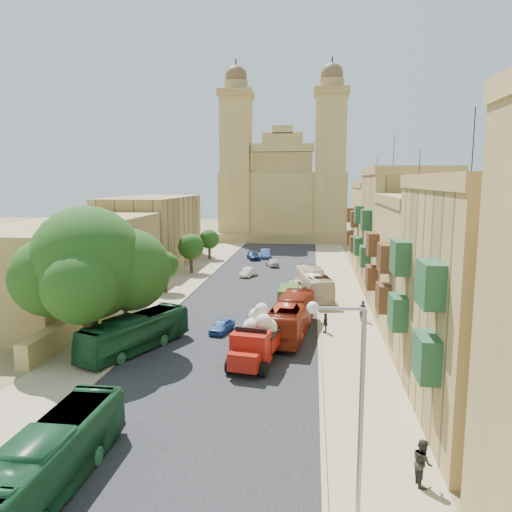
% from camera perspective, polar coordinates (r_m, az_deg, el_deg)
% --- Properties ---
extents(ground, '(260.00, 260.00, 0.00)m').
position_cam_1_polar(ground, '(32.44, -5.42, -13.98)').
color(ground, brown).
extents(road_surface, '(14.00, 140.00, 0.01)m').
position_cam_1_polar(road_surface, '(60.90, 0.43, -3.16)').
color(road_surface, black).
rests_on(road_surface, ground).
extents(sidewalk_east, '(5.00, 140.00, 0.01)m').
position_cam_1_polar(sidewalk_east, '(60.65, 9.41, -3.32)').
color(sidewalk_east, '#998964').
rests_on(sidewalk_east, ground).
extents(sidewalk_west, '(5.00, 140.00, 0.01)m').
position_cam_1_polar(sidewalk_west, '(62.61, -8.26, -2.92)').
color(sidewalk_west, '#998964').
rests_on(sidewalk_west, ground).
extents(kerb_east, '(0.25, 140.00, 0.12)m').
position_cam_1_polar(kerb_east, '(60.56, 7.04, -3.24)').
color(kerb_east, '#998964').
rests_on(kerb_east, ground).
extents(kerb_west, '(0.25, 140.00, 0.12)m').
position_cam_1_polar(kerb_west, '(62.01, -6.02, -2.94)').
color(kerb_west, '#998964').
rests_on(kerb_west, ground).
extents(townhouse_a, '(9.00, 14.00, 16.40)m').
position_cam_1_polar(townhouse_a, '(28.62, 26.06, -4.46)').
color(townhouse_a, tan).
rests_on(townhouse_a, ground).
extents(townhouse_b, '(9.00, 14.00, 14.90)m').
position_cam_1_polar(townhouse_b, '(41.95, 19.68, -1.20)').
color(townhouse_b, '#A4844A').
rests_on(townhouse_b, ground).
extents(townhouse_c, '(9.00, 14.00, 17.40)m').
position_cam_1_polar(townhouse_c, '(55.39, 16.52, 2.54)').
color(townhouse_c, tan).
rests_on(townhouse_c, ground).
extents(townhouse_d, '(9.00, 14.00, 15.90)m').
position_cam_1_polar(townhouse_d, '(69.23, 14.52, 3.15)').
color(townhouse_d, '#A4844A').
rests_on(townhouse_d, ground).
extents(west_wall, '(1.00, 40.00, 1.80)m').
position_cam_1_polar(west_wall, '(54.01, -14.08, -3.98)').
color(west_wall, '#A4844A').
rests_on(west_wall, ground).
extents(west_building_low, '(10.00, 28.00, 8.40)m').
position_cam_1_polar(west_building_low, '(53.82, -20.44, -0.73)').
color(west_building_low, olive).
rests_on(west_building_low, ground).
extents(west_building_mid, '(10.00, 22.00, 10.00)m').
position_cam_1_polar(west_building_mid, '(77.57, -11.79, 2.95)').
color(west_building_mid, tan).
rests_on(west_building_mid, ground).
extents(church, '(28.00, 22.50, 36.30)m').
position_cam_1_polar(church, '(108.11, 3.21, 7.07)').
color(church, '#A4844A').
rests_on(church, ground).
extents(ficus_tree, '(10.72, 9.86, 10.72)m').
position_cam_1_polar(ficus_tree, '(37.33, -18.52, -1.25)').
color(ficus_tree, '#38261C').
rests_on(ficus_tree, ground).
extents(street_tree_a, '(3.17, 3.17, 4.87)m').
position_cam_1_polar(street_tree_a, '(45.34, -14.76, -3.35)').
color(street_tree_a, '#38261C').
rests_on(street_tree_a, ground).
extents(street_tree_b, '(3.02, 3.02, 4.64)m').
position_cam_1_polar(street_tree_b, '(56.51, -10.36, -1.03)').
color(street_tree_b, '#38261C').
rests_on(street_tree_b, ground).
extents(street_tree_c, '(3.49, 3.49, 5.37)m').
position_cam_1_polar(street_tree_c, '(67.87, -7.44, 1.07)').
color(street_tree_c, '#38261C').
rests_on(street_tree_c, ground).
extents(street_tree_d, '(3.09, 3.09, 4.76)m').
position_cam_1_polar(street_tree_d, '(79.53, -5.36, 1.91)').
color(street_tree_d, '#38261C').
rests_on(street_tree_d, ground).
extents(streetlamp, '(2.11, 0.44, 8.22)m').
position_cam_1_polar(streetlamp, '(18.79, 10.53, -14.24)').
color(streetlamp, gray).
rests_on(streetlamp, ground).
extents(red_truck, '(3.70, 7.05, 3.93)m').
position_cam_1_polar(red_truck, '(34.78, 0.16, -9.32)').
color(red_truck, '#9C150C').
rests_on(red_truck, ground).
extents(olive_pickup, '(2.06, 4.38, 1.79)m').
position_cam_1_polar(olive_pickup, '(50.67, 3.73, -4.59)').
color(olive_pickup, '#415A21').
rests_on(olive_pickup, ground).
extents(bus_green_south, '(2.45, 9.79, 2.72)m').
position_cam_1_polar(bus_green_south, '(23.26, -22.34, -20.55)').
color(bus_green_south, '#1C5630').
rests_on(bus_green_south, ground).
extents(bus_green_north, '(5.97, 9.96, 2.74)m').
position_cam_1_polar(bus_green_north, '(38.11, -13.62, -8.52)').
color(bus_green_north, '#184D27').
rests_on(bus_green_north, ground).
extents(bus_red_east, '(3.72, 10.93, 2.99)m').
position_cam_1_polar(bus_red_east, '(40.87, 4.02, -6.94)').
color(bus_red_east, maroon).
rests_on(bus_red_east, ground).
extents(bus_cream_east, '(4.29, 10.81, 2.94)m').
position_cam_1_polar(bus_cream_east, '(54.00, 6.58, -3.16)').
color(bus_cream_east, beige).
rests_on(bus_cream_east, ground).
extents(car_blue_a, '(1.98, 3.40, 1.09)m').
position_cam_1_polar(car_blue_a, '(41.70, -3.92, -7.98)').
color(car_blue_a, '#305FA6').
rests_on(car_blue_a, ground).
extents(car_white_a, '(2.06, 3.75, 1.17)m').
position_cam_1_polar(car_white_a, '(65.25, -0.90, -1.84)').
color(car_white_a, silver).
rests_on(car_white_a, ground).
extents(car_cream, '(2.90, 5.40, 1.44)m').
position_cam_1_polar(car_cream, '(56.67, 5.05, -3.34)').
color(car_cream, '#F1EDAD').
rests_on(car_cream, ground).
extents(car_dkblue, '(2.91, 4.56, 1.23)m').
position_cam_1_polar(car_dkblue, '(79.09, -0.28, 0.03)').
color(car_dkblue, '#0E2140').
rests_on(car_dkblue, ground).
extents(car_white_b, '(2.55, 3.81, 1.20)m').
position_cam_1_polar(car_white_b, '(72.81, 1.86, -0.73)').
color(car_white_b, beige).
rests_on(car_white_b, ground).
extents(car_blue_b, '(2.01, 4.36, 1.38)m').
position_cam_1_polar(car_blue_b, '(80.90, 1.07, 0.28)').
color(car_blue_b, '#3959B7').
rests_on(car_blue_b, ground).
extents(pedestrian_a, '(0.80, 0.66, 1.89)m').
position_cam_1_polar(pedestrian_a, '(45.68, 12.11, -6.15)').
color(pedestrian_a, '#27242A').
rests_on(pedestrian_a, ground).
extents(pedestrian_b, '(0.86, 1.04, 1.97)m').
position_cam_1_polar(pedestrian_b, '(23.22, 18.49, -21.44)').
color(pedestrian_b, '#2B2925').
rests_on(pedestrian_b, ground).
extents(pedestrian_c, '(0.51, 1.02, 1.67)m').
position_cam_1_polar(pedestrian_c, '(41.78, 7.94, -7.60)').
color(pedestrian_c, '#2D2E2F').
rests_on(pedestrian_c, ground).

